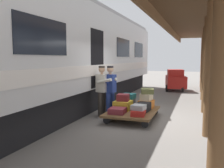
% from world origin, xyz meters
% --- Properties ---
extents(ground_plane, '(60.00, 60.00, 0.00)m').
position_xyz_m(ground_plane, '(0.00, 0.00, 0.00)').
color(ground_plane, slate).
extents(platform_canopy, '(3.20, 20.72, 3.56)m').
position_xyz_m(platform_canopy, '(-1.76, 0.00, 3.25)').
color(platform_canopy, brown).
rests_on(platform_canopy, ground_plane).
extents(train_car, '(3.02, 17.69, 4.00)m').
position_xyz_m(train_car, '(3.28, 0.00, 2.06)').
color(train_car, silver).
rests_on(train_car, ground_plane).
extents(luggage_cart, '(1.46, 2.07, 0.28)m').
position_xyz_m(luggage_cart, '(0.40, 0.39, 0.24)').
color(luggage_cart, brown).
rests_on(luggage_cart, ground_plane).
extents(suitcase_slate_roller, '(0.44, 0.63, 0.28)m').
position_xyz_m(suitcase_slate_roller, '(0.72, -0.18, 0.42)').
color(suitcase_slate_roller, '#4C515B').
rests_on(suitcase_slate_roller, luggage_cart).
extents(suitcase_burgundy_valise, '(0.50, 0.52, 0.17)m').
position_xyz_m(suitcase_burgundy_valise, '(0.72, 0.96, 0.37)').
color(suitcase_burgundy_valise, maroon).
rests_on(suitcase_burgundy_valise, luggage_cart).
extents(suitcase_black_hardshell, '(0.45, 0.66, 0.26)m').
position_xyz_m(suitcase_black_hardshell, '(0.07, 0.39, 0.41)').
color(suitcase_black_hardshell, black).
rests_on(suitcase_black_hardshell, luggage_cart).
extents(suitcase_orange_carryall, '(0.49, 0.51, 0.26)m').
position_xyz_m(suitcase_orange_carryall, '(0.07, -0.18, 0.41)').
color(suitcase_orange_carryall, '#CC6B23').
rests_on(suitcase_orange_carryall, luggage_cart).
extents(suitcase_yellow_case, '(0.54, 0.59, 0.29)m').
position_xyz_m(suitcase_yellow_case, '(0.72, 0.39, 0.43)').
color(suitcase_yellow_case, gold).
rests_on(suitcase_yellow_case, luggage_cart).
extents(suitcase_red_plastic, '(0.45, 0.60, 0.16)m').
position_xyz_m(suitcase_red_plastic, '(0.07, 0.96, 0.36)').
color(suitcase_red_plastic, '#AD231E').
rests_on(suitcase_red_plastic, luggage_cart).
extents(suitcase_maroon_trunk, '(0.42, 0.46, 0.22)m').
position_xyz_m(suitcase_maroon_trunk, '(0.73, 0.36, 0.68)').
color(suitcase_maroon_trunk, maroon).
rests_on(suitcase_maroon_trunk, suitcase_yellow_case).
extents(suitcase_cream_canvas, '(0.39, 0.50, 0.23)m').
position_xyz_m(suitcase_cream_canvas, '(0.07, -0.20, 0.66)').
color(suitcase_cream_canvas, beige).
rests_on(suitcase_cream_canvas, suitcase_orange_carryall).
extents(suitcase_gray_aluminum, '(0.42, 0.41, 0.15)m').
position_xyz_m(suitcase_gray_aluminum, '(0.07, 0.95, 0.52)').
color(suitcase_gray_aluminum, '#9EA0A5').
rests_on(suitcase_gray_aluminum, suitcase_red_plastic).
extents(suitcase_teal_softside, '(0.48, 0.44, 0.17)m').
position_xyz_m(suitcase_teal_softside, '(0.71, -0.20, 0.65)').
color(suitcase_teal_softside, '#1E666B').
rests_on(suitcase_teal_softside, suitcase_slate_roller).
extents(suitcase_olive_duffel, '(0.51, 0.55, 0.16)m').
position_xyz_m(suitcase_olive_duffel, '(0.05, -0.21, 0.86)').
color(suitcase_olive_duffel, brown).
rests_on(suitcase_olive_duffel, suitcase_cream_canvas).
extents(porter_in_overalls, '(0.73, 0.57, 1.70)m').
position_xyz_m(porter_in_overalls, '(1.24, 0.23, 0.93)').
color(porter_in_overalls, navy).
rests_on(porter_in_overalls, ground_plane).
extents(porter_by_door, '(0.72, 0.52, 1.70)m').
position_xyz_m(porter_by_door, '(1.48, 0.31, 0.93)').
color(porter_by_door, '#332D28').
rests_on(porter_by_door, ground_plane).
extents(baggage_tug, '(1.42, 1.89, 1.30)m').
position_xyz_m(baggage_tug, '(-0.30, -7.12, 0.63)').
color(baggage_tug, '#B21E19').
rests_on(baggage_tug, ground_plane).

